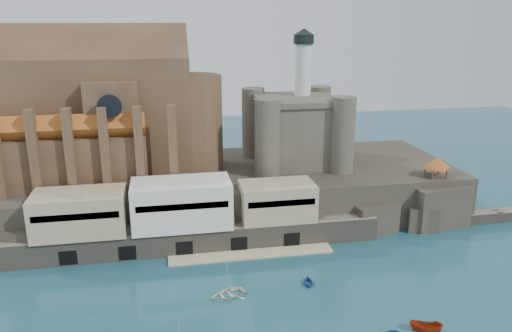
{
  "coord_description": "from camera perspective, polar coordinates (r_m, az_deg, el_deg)",
  "views": [
    {
      "loc": [
        -12.41,
        -63.28,
        41.7
      ],
      "look_at": [
        5.51,
        32.0,
        12.56
      ],
      "focal_mm": 35.0,
      "sensor_mm": 36.0,
      "label": 1
    }
  ],
  "objects": [
    {
      "name": "ground",
      "position": [
        76.79,
        0.39,
        -16.16
      ],
      "size": [
        300.0,
        300.0,
        0.0
      ],
      "primitive_type": "plane",
      "color": "#194754",
      "rests_on": "ground"
    },
    {
      "name": "promontory",
      "position": [
        109.72,
        -3.64,
        -2.89
      ],
      "size": [
        100.0,
        36.0,
        10.0
      ],
      "color": "#29251F",
      "rests_on": "ground"
    },
    {
      "name": "boat_7",
      "position": [
        83.62,
        5.98,
        -13.29
      ],
      "size": [
        3.02,
        2.13,
        3.22
      ],
      "primitive_type": "imported",
      "rotation": [
        0.0,
        0.0,
        6.12
      ],
      "color": "#223B9C",
      "rests_on": "ground"
    },
    {
      "name": "castle_keep",
      "position": [
        110.67,
        4.53,
        4.48
      ],
      "size": [
        21.2,
        21.2,
        29.3
      ],
      "color": "#474237",
      "rests_on": "promontory"
    },
    {
      "name": "boat_6",
      "position": [
        80.33,
        -3.26,
        -14.58
      ],
      "size": [
        2.42,
        4.42,
        5.95
      ],
      "primitive_type": "imported",
      "rotation": [
        0.0,
        0.0,
        5.01
      ],
      "color": "white",
      "rests_on": "ground"
    },
    {
      "name": "church",
      "position": [
        107.58,
        -16.8,
        5.53
      ],
      "size": [
        47.0,
        25.93,
        30.51
      ],
      "color": "#4A3522",
      "rests_on": "promontory"
    },
    {
      "name": "pavilion",
      "position": [
        108.49,
        19.93,
        0.21
      ],
      "size": [
        6.4,
        6.4,
        5.4
      ],
      "color": "#4A3522",
      "rests_on": "rock_outcrop"
    },
    {
      "name": "quay",
      "position": [
        93.44,
        -8.52,
        -5.89
      ],
      "size": [
        70.0,
        12.0,
        13.05
      ],
      "color": "#6E6758",
      "rests_on": "ground"
    },
    {
      "name": "rock_outcrop",
      "position": [
        111.01,
        19.53,
        -4.13
      ],
      "size": [
        14.5,
        10.5,
        8.7
      ],
      "color": "#29251F",
      "rests_on": "ground"
    },
    {
      "name": "boat_5",
      "position": [
        76.22,
        18.8,
        -17.45
      ],
      "size": [
        2.18,
        2.15,
        4.56
      ],
      "primitive_type": "imported",
      "rotation": [
        0.0,
        0.0,
        4.42
      ],
      "color": "#9B2809",
      "rests_on": "ground"
    }
  ]
}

